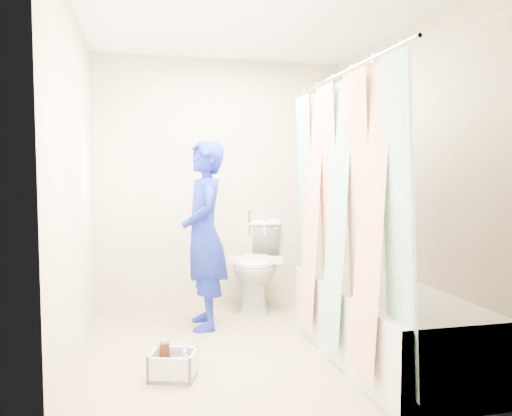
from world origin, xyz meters
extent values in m
plane|color=gray|center=(0.00, 0.00, 0.00)|extent=(2.60, 2.60, 0.00)
cube|color=white|center=(0.00, 0.00, 2.40)|extent=(2.40, 2.60, 0.02)
cube|color=beige|center=(0.00, 1.30, 1.20)|extent=(2.40, 0.02, 2.40)
cube|color=beige|center=(0.00, -1.30, 1.20)|extent=(2.40, 0.02, 2.40)
cube|color=beige|center=(-1.20, 0.00, 1.20)|extent=(0.02, 2.60, 2.40)
cube|color=beige|center=(1.20, 0.00, 1.20)|extent=(0.02, 2.60, 2.40)
cube|color=silver|center=(0.85, -0.43, 0.25)|extent=(0.70, 1.75, 0.50)
cube|color=white|center=(0.85, -0.43, 0.46)|extent=(0.58, 1.63, 0.06)
cylinder|color=silver|center=(0.52, -0.43, 1.95)|extent=(0.02, 1.90, 0.02)
cube|color=white|center=(0.52, -0.43, 1.02)|extent=(0.06, 1.75, 1.80)
imported|color=white|center=(0.30, 1.08, 0.42)|extent=(0.68, 0.92, 0.84)
cube|color=white|center=(0.26, 0.95, 0.49)|extent=(0.55, 0.36, 0.04)
cylinder|color=black|center=(0.28, 1.32, 0.80)|extent=(0.04, 0.04, 0.25)
cylinder|color=gold|center=(0.28, 1.32, 0.94)|extent=(0.07, 0.07, 0.03)
cylinder|color=silver|center=(0.43, 1.27, 0.78)|extent=(0.03, 0.03, 0.20)
imported|color=#102FA1|center=(-0.26, 0.59, 0.79)|extent=(0.38, 0.58, 1.57)
cube|color=silver|center=(-0.59, -0.43, 0.01)|extent=(0.34, 0.30, 0.03)
cube|color=silver|center=(-0.72, -0.39, 0.08)|extent=(0.09, 0.22, 0.17)
cube|color=silver|center=(-0.47, -0.47, 0.08)|extent=(0.09, 0.22, 0.17)
cube|color=silver|center=(-0.63, -0.52, 0.08)|extent=(0.27, 0.10, 0.17)
cube|color=silver|center=(-0.56, -0.33, 0.08)|extent=(0.27, 0.10, 0.17)
cylinder|color=#421C0D|center=(-0.64, -0.37, 0.12)|extent=(0.07, 0.07, 0.19)
cylinder|color=white|center=(-0.53, -0.40, 0.11)|extent=(0.06, 0.06, 0.17)
cylinder|color=beige|center=(-0.59, -0.48, 0.09)|extent=(0.04, 0.04, 0.12)
cylinder|color=#421C0D|center=(-0.67, -0.46, 0.06)|extent=(0.06, 0.06, 0.06)
cylinder|color=gold|center=(-0.67, -0.46, 0.09)|extent=(0.06, 0.06, 0.01)
imported|color=silver|center=(-0.53, -0.49, 0.12)|extent=(0.08, 0.09, 0.18)
camera|label=1|loc=(-0.78, -3.54, 1.30)|focal=35.00mm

